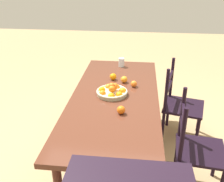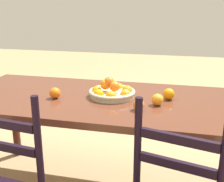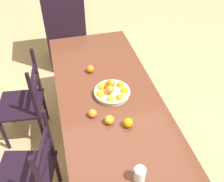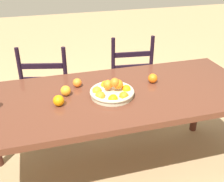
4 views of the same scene
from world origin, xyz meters
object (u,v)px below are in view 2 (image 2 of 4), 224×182
orange_loose_2 (55,93)px  orange_loose_1 (169,94)px  fruit_bowl (112,92)px  dining_table (107,107)px  orange_loose_0 (157,100)px  orange_loose_3 (139,105)px

orange_loose_2 → orange_loose_1: bearing=-168.6°
fruit_bowl → orange_loose_1: fruit_bowl is taller
dining_table → orange_loose_0: orange_loose_0 is taller
orange_loose_0 → orange_loose_3: 0.15m
dining_table → orange_loose_0: size_ratio=28.53×
orange_loose_2 → orange_loose_3: 0.59m
fruit_bowl → dining_table: bearing=48.0°
fruit_bowl → orange_loose_2: bearing=18.2°
fruit_bowl → orange_loose_0: size_ratio=4.32×
dining_table → orange_loose_0: 0.37m
orange_loose_0 → orange_loose_1: bearing=-116.4°
dining_table → orange_loose_2: orange_loose_2 is taller
dining_table → fruit_bowl: size_ratio=6.60×
orange_loose_0 → orange_loose_1: (-0.06, -0.13, 0.00)m
orange_loose_2 → orange_loose_3: size_ratio=1.09×
dining_table → orange_loose_0: bearing=168.5°
orange_loose_1 → orange_loose_3: bearing=55.5°
orange_loose_3 → fruit_bowl: bearing=-44.6°
orange_loose_1 → fruit_bowl: bearing=4.6°
orange_loose_2 → dining_table: bearing=-165.1°
orange_loose_3 → orange_loose_0: bearing=-132.3°
fruit_bowl → orange_loose_3: (-0.21, 0.21, -0.00)m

